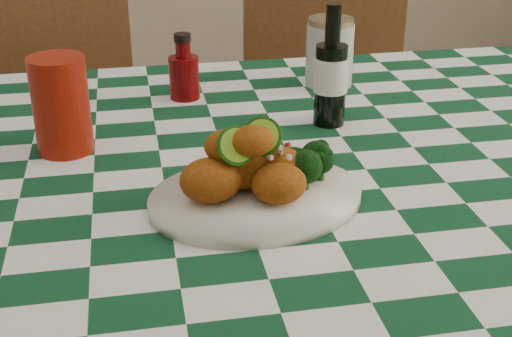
{
  "coord_description": "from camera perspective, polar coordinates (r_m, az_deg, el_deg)",
  "views": [
    {
      "loc": [
        -0.14,
        -1.0,
        1.26
      ],
      "look_at": [
        0.02,
        -0.14,
        0.84
      ],
      "focal_mm": 50.0,
      "sensor_mm": 36.0,
      "label": 1
    }
  ],
  "objects": [
    {
      "name": "wooden_chair_left",
      "position": [
        1.91,
        -14.08,
        0.89
      ],
      "size": [
        0.55,
        0.56,
        0.96
      ],
      "primitive_type": null,
      "rotation": [
        0.0,
        0.0,
        0.28
      ],
      "color": "#472814",
      "rests_on": "ground"
    },
    {
      "name": "mason_jar",
      "position": [
        1.45,
        5.91,
        9.25
      ],
      "size": [
        0.11,
        0.11,
        0.14
      ],
      "primitive_type": null,
      "rotation": [
        0.0,
        0.0,
        -0.31
      ],
      "color": "#B2BCBA",
      "rests_on": "dining_table"
    },
    {
      "name": "ketchup_bottle",
      "position": [
        1.37,
        -5.81,
        8.13
      ],
      "size": [
        0.07,
        0.07,
        0.13
      ],
      "primitive_type": null,
      "rotation": [
        0.0,
        0.0,
        -0.35
      ],
      "color": "#5D0405",
      "rests_on": "dining_table"
    },
    {
      "name": "wooden_chair_right",
      "position": [
        1.98,
        6.42,
        3.26
      ],
      "size": [
        0.5,
        0.52,
        1.02
      ],
      "primitive_type": null,
      "rotation": [
        0.0,
        0.0,
        -0.07
      ],
      "color": "#472814",
      "rests_on": "ground"
    },
    {
      "name": "broccoli_side",
      "position": [
        1.0,
        4.29,
        0.2
      ],
      "size": [
        0.07,
        0.07,
        0.06
      ],
      "primitive_type": null,
      "color": "black",
      "rests_on": "plate"
    },
    {
      "name": "plate",
      "position": [
        0.99,
        -0.0,
        -2.4
      ],
      "size": [
        0.33,
        0.28,
        0.02
      ],
      "primitive_type": null,
      "rotation": [
        0.0,
        0.0,
        0.14
      ],
      "color": "white",
      "rests_on": "dining_table"
    },
    {
      "name": "red_tumbler",
      "position": [
        1.17,
        -15.33,
        4.91
      ],
      "size": [
        0.1,
        0.1,
        0.16
      ],
      "primitive_type": "cylinder",
      "rotation": [
        0.0,
        0.0,
        -0.11
      ],
      "color": "maroon",
      "rests_on": "dining_table"
    },
    {
      "name": "fried_chicken_pile",
      "position": [
        0.96,
        -0.36,
        0.68
      ],
      "size": [
        0.16,
        0.12,
        0.1
      ],
      "primitive_type": null,
      "color": "#974C0E",
      "rests_on": "plate"
    },
    {
      "name": "beer_bottle",
      "position": [
        1.23,
        6.04,
        8.18
      ],
      "size": [
        0.08,
        0.08,
        0.21
      ],
      "primitive_type": null,
      "rotation": [
        0.0,
        0.0,
        -0.38
      ],
      "color": "black",
      "rests_on": "dining_table"
    }
  ]
}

